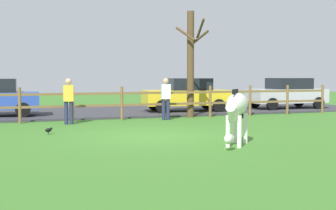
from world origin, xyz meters
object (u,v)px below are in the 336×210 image
object	(u,v)px
parked_car_yellow	(187,94)
visitor_left_of_tree	(69,99)
bare_tree	(191,62)
parked_car_silver	(287,93)
crow_on_grass	(49,130)
visitor_right_of_tree	(166,97)
zebra	(236,109)

from	to	relation	value
parked_car_yellow	visitor_left_of_tree	bearing A→B (deg)	-148.84
bare_tree	visitor_left_of_tree	bearing A→B (deg)	-168.16
parked_car_silver	bare_tree	bearing A→B (deg)	-158.58
visitor_left_of_tree	bare_tree	bearing A→B (deg)	11.84
bare_tree	visitor_left_of_tree	world-z (taller)	bare_tree
parked_car_yellow	crow_on_grass	bearing A→B (deg)	-138.22
crow_on_grass	visitor_left_of_tree	bearing A→B (deg)	69.51
parked_car_silver	visitor_right_of_tree	size ratio (longest dim) A/B	2.46
zebra	visitor_left_of_tree	size ratio (longest dim) A/B	0.97
bare_tree	crow_on_grass	bearing A→B (deg)	-148.91
bare_tree	parked_car_yellow	xyz separation A→B (m)	(0.89, 2.59, -1.46)
bare_tree	parked_car_yellow	distance (m)	3.10
crow_on_grass	visitor_left_of_tree	xyz separation A→B (m)	(0.98, 2.64, 0.78)
zebra	visitor_left_of_tree	bearing A→B (deg)	115.42
zebra	parked_car_silver	distance (m)	13.30
zebra	parked_car_yellow	bearing A→B (deg)	74.02
bare_tree	crow_on_grass	distance (m)	7.53
visitor_right_of_tree	parked_car_silver	bearing A→B (deg)	22.54
parked_car_silver	visitor_right_of_tree	bearing A→B (deg)	-157.46
zebra	crow_on_grass	distance (m)	5.77
zebra	visitor_left_of_tree	world-z (taller)	visitor_left_of_tree
crow_on_grass	parked_car_yellow	distance (m)	9.50
crow_on_grass	visitor_right_of_tree	xyz separation A→B (m)	(4.81, 3.01, 0.78)
parked_car_yellow	parked_car_silver	world-z (taller)	same
parked_car_yellow	visitor_right_of_tree	bearing A→B (deg)	-124.32
parked_car_yellow	parked_car_silver	distance (m)	5.58
bare_tree	visitor_right_of_tree	bearing A→B (deg)	-152.42
bare_tree	visitor_left_of_tree	size ratio (longest dim) A/B	2.68
bare_tree	visitor_left_of_tree	distance (m)	5.48
bare_tree	zebra	xyz separation A→B (m)	(-2.06, -7.68, -1.38)
crow_on_grass	parked_car_yellow	world-z (taller)	parked_car_yellow
bare_tree	parked_car_yellow	size ratio (longest dim) A/B	1.05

